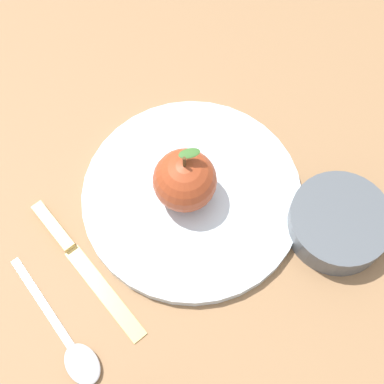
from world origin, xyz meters
name	(u,v)px	position (x,y,z in m)	size (l,w,h in m)	color
ground_plane	(180,207)	(0.00, 0.00, 0.00)	(2.40, 2.40, 0.00)	olive
dinner_plate	(192,196)	(0.02, -0.01, 0.01)	(0.26, 0.26, 0.01)	silver
apple	(187,182)	(0.01, 0.00, 0.05)	(0.07, 0.07, 0.09)	#9E3D1E
side_bowl	(339,222)	(0.07, -0.17, 0.02)	(0.12, 0.12, 0.04)	#4C5156
knife	(77,256)	(-0.12, 0.07, 0.00)	(0.08, 0.20, 0.01)	#D8B766
spoon	(73,350)	(-0.20, 0.01, 0.01)	(0.08, 0.17, 0.01)	silver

